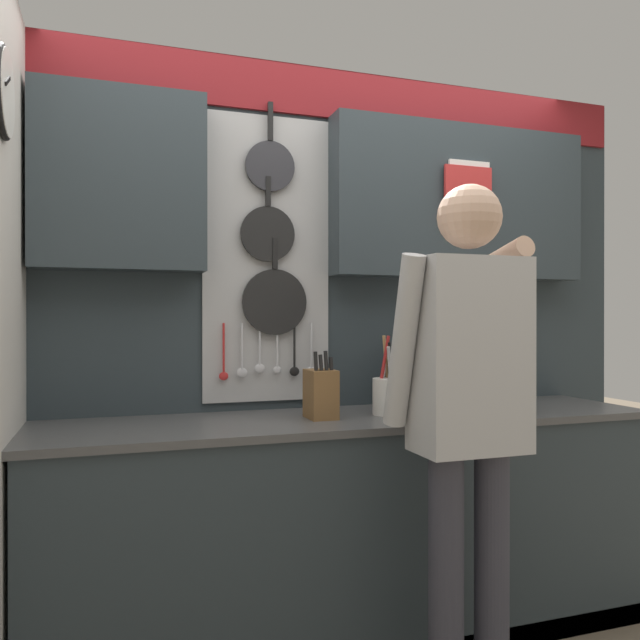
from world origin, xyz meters
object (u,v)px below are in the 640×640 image
at_px(knife_block, 321,393).
at_px(person, 467,393).
at_px(utensil_crock, 388,393).
at_px(microwave, 459,381).

xyz_separation_m(knife_block, person, (0.35, -0.55, 0.05)).
height_order(knife_block, utensil_crock, utensil_crock).
bearing_deg(knife_block, person, -57.50).
xyz_separation_m(microwave, knife_block, (-0.65, 0.00, -0.03)).
relative_size(microwave, knife_block, 1.84).
distance_m(utensil_crock, person, 0.55).
distance_m(microwave, utensil_crock, 0.35).
height_order(utensil_crock, person, person).
xyz_separation_m(microwave, person, (-0.30, -0.55, 0.02)).
bearing_deg(utensil_crock, microwave, -0.29).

